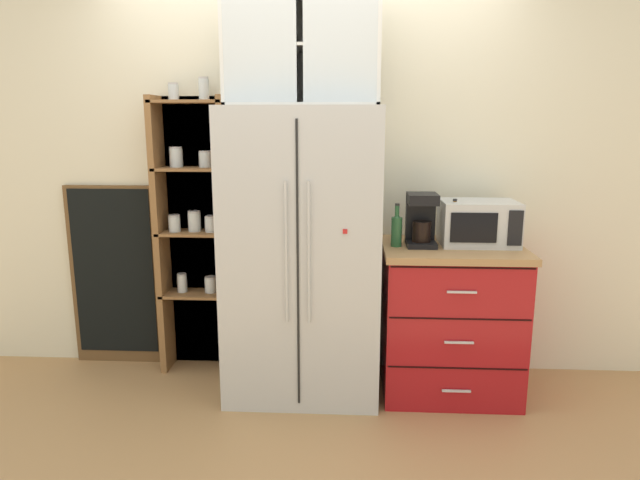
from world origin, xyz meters
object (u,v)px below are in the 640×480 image
(chalkboard_menu, at_px, (115,275))
(mug_red, at_px, (455,240))
(coffee_maker, at_px, (421,219))
(bottle_green, at_px, (397,228))
(microwave, at_px, (478,223))
(bottle_amber, at_px, (454,225))
(refrigerator, at_px, (303,254))

(chalkboard_menu, bearing_deg, mug_red, -8.39)
(coffee_maker, height_order, mug_red, coffee_maker)
(bottle_green, bearing_deg, microwave, 9.68)
(microwave, distance_m, bottle_amber, 0.16)
(mug_red, height_order, chalkboard_menu, chalkboard_menu)
(refrigerator, distance_m, chalkboard_menu, 1.36)
(bottle_green, xyz_separation_m, bottle_amber, (0.33, 0.04, 0.01))
(coffee_maker, relative_size, mug_red, 2.80)
(mug_red, relative_size, bottle_green, 0.44)
(microwave, relative_size, coffee_maker, 1.42)
(bottle_amber, height_order, chalkboard_menu, chalkboard_menu)
(microwave, bearing_deg, refrigerator, -175.93)
(refrigerator, relative_size, mug_red, 15.39)
(microwave, xyz_separation_m, chalkboard_menu, (-2.33, 0.24, -0.42))
(refrigerator, distance_m, microwave, 1.05)
(coffee_maker, bearing_deg, refrigerator, -177.41)
(mug_red, bearing_deg, chalkboard_menu, 171.61)
(refrigerator, xyz_separation_m, bottle_amber, (0.88, 0.03, 0.18))
(bottle_green, bearing_deg, refrigerator, 179.02)
(bottle_green, bearing_deg, coffee_maker, 15.68)
(bottle_amber, relative_size, chalkboard_menu, 0.23)
(microwave, height_order, coffee_maker, coffee_maker)
(refrigerator, height_order, bottle_green, refrigerator)
(refrigerator, distance_m, mug_red, 0.89)
(coffee_maker, bearing_deg, chalkboard_menu, 171.97)
(microwave, height_order, bottle_amber, bottle_amber)
(refrigerator, height_order, microwave, refrigerator)
(coffee_maker, distance_m, chalkboard_menu, 2.06)
(microwave, height_order, bottle_green, microwave)
(chalkboard_menu, bearing_deg, bottle_amber, -7.35)
(refrigerator, height_order, bottle_amber, refrigerator)
(mug_red, distance_m, bottle_green, 0.34)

